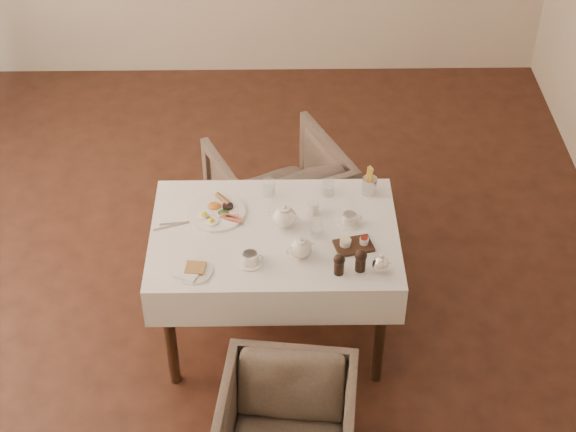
# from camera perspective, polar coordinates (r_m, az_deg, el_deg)

# --- Properties ---
(table) EXTENTS (1.28, 0.88, 0.75)m
(table) POSITION_cam_1_polar(r_m,az_deg,el_deg) (4.61, -0.88, -2.11)
(table) COLOR black
(table) RESTS_ON ground
(armchair_near) EXTENTS (0.69, 0.71, 0.58)m
(armchair_near) POSITION_cam_1_polar(r_m,az_deg,el_deg) (4.26, -0.05, -13.80)
(armchair_near) COLOR #483E35
(armchair_near) RESTS_ON ground
(armchair_far) EXTENTS (0.97, 0.98, 0.68)m
(armchair_far) POSITION_cam_1_polar(r_m,az_deg,el_deg) (5.44, -0.59, 1.33)
(armchair_far) COLOR #483E35
(armchair_far) RESTS_ON ground
(breakfast_plate) EXTENTS (0.31, 0.31, 0.04)m
(breakfast_plate) POSITION_cam_1_polar(r_m,az_deg,el_deg) (4.66, -4.63, 0.27)
(breakfast_plate) COLOR white
(breakfast_plate) RESTS_ON table
(side_plate) EXTENTS (0.21, 0.19, 0.02)m
(side_plate) POSITION_cam_1_polar(r_m,az_deg,el_deg) (4.33, -6.26, -3.57)
(side_plate) COLOR white
(side_plate) RESTS_ON table
(teapot_centre) EXTENTS (0.20, 0.18, 0.14)m
(teapot_centre) POSITION_cam_1_polar(r_m,az_deg,el_deg) (4.53, -0.23, 0.03)
(teapot_centre) COLOR white
(teapot_centre) RESTS_ON table
(teapot_front) EXTENTS (0.18, 0.16, 0.12)m
(teapot_front) POSITION_cam_1_polar(r_m,az_deg,el_deg) (4.36, 0.85, -2.01)
(teapot_front) COLOR white
(teapot_front) RESTS_ON table
(creamer) EXTENTS (0.07, 0.07, 0.07)m
(creamer) POSITION_cam_1_polar(r_m,az_deg,el_deg) (4.63, 1.66, 0.53)
(creamer) COLOR white
(creamer) RESTS_ON table
(teacup_near) EXTENTS (0.13, 0.13, 0.06)m
(teacup_near) POSITION_cam_1_polar(r_m,az_deg,el_deg) (4.34, -2.46, -2.78)
(teacup_near) COLOR white
(teacup_near) RESTS_ON table
(teacup_far) EXTENTS (0.12, 0.12, 0.06)m
(teacup_far) POSITION_cam_1_polar(r_m,az_deg,el_deg) (4.58, 3.99, -0.20)
(teacup_far) COLOR white
(teacup_far) RESTS_ON table
(glass_left) EXTENTS (0.08, 0.08, 0.09)m
(glass_left) POSITION_cam_1_polar(r_m,az_deg,el_deg) (4.75, -1.24, 1.85)
(glass_left) COLOR silver
(glass_left) RESTS_ON table
(glass_mid) EXTENTS (0.07, 0.07, 0.09)m
(glass_mid) POSITION_cam_1_polar(r_m,az_deg,el_deg) (4.49, 1.90, -0.85)
(glass_mid) COLOR silver
(glass_mid) RESTS_ON table
(glass_right) EXTENTS (0.08, 0.08, 0.09)m
(glass_right) POSITION_cam_1_polar(r_m,az_deg,el_deg) (4.75, 2.63, 1.88)
(glass_right) COLOR silver
(glass_right) RESTS_ON table
(condiment_board) EXTENTS (0.21, 0.17, 0.05)m
(condiment_board) POSITION_cam_1_polar(r_m,az_deg,el_deg) (4.45, 4.25, -1.85)
(condiment_board) COLOR black
(condiment_board) RESTS_ON table
(pepper_mill_left) EXTENTS (0.07, 0.07, 0.12)m
(pepper_mill_left) POSITION_cam_1_polar(r_m,az_deg,el_deg) (4.27, 3.32, -3.13)
(pepper_mill_left) COLOR black
(pepper_mill_left) RESTS_ON table
(pepper_mill_right) EXTENTS (0.08, 0.08, 0.12)m
(pepper_mill_right) POSITION_cam_1_polar(r_m,az_deg,el_deg) (4.30, 4.72, -2.87)
(pepper_mill_right) COLOR black
(pepper_mill_right) RESTS_ON table
(silver_pot) EXTENTS (0.11, 0.09, 0.11)m
(silver_pot) POSITION_cam_1_polar(r_m,az_deg,el_deg) (4.30, 6.00, -3.04)
(silver_pot) COLOR white
(silver_pot) RESTS_ON table
(fries_cup) EXTENTS (0.08, 0.08, 0.17)m
(fries_cup) POSITION_cam_1_polar(r_m,az_deg,el_deg) (4.76, 5.31, 2.22)
(fries_cup) COLOR silver
(fries_cup) RESTS_ON table
(cutlery_fork) EXTENTS (0.20, 0.04, 0.00)m
(cutlery_fork) POSITION_cam_1_polar(r_m,az_deg,el_deg) (4.62, -7.10, -0.47)
(cutlery_fork) COLOR silver
(cutlery_fork) RESTS_ON table
(cutlery_knife) EXTENTS (0.20, 0.09, 0.00)m
(cutlery_knife) POSITION_cam_1_polar(r_m,az_deg,el_deg) (4.61, -7.46, -0.64)
(cutlery_knife) COLOR silver
(cutlery_knife) RESTS_ON table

